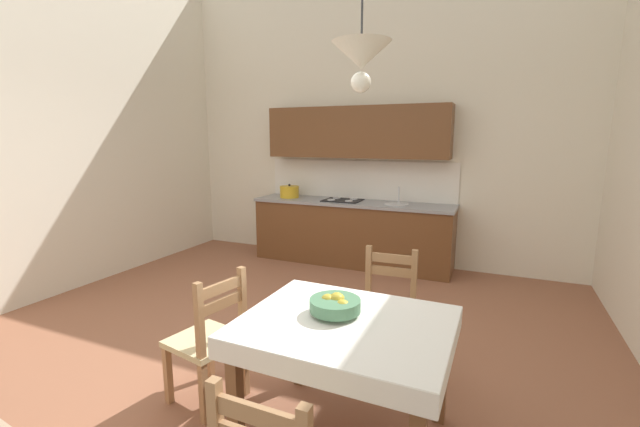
{
  "coord_description": "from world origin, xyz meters",
  "views": [
    {
      "loc": [
        1.7,
        -2.75,
        1.77
      ],
      "look_at": [
        0.19,
        0.72,
        1.07
      ],
      "focal_mm": 22.96,
      "sensor_mm": 36.0,
      "label": 1
    }
  ],
  "objects_px": {
    "kitchen_cabinetry": "(352,204)",
    "fruit_bowl": "(335,305)",
    "dining_table": "(345,343)",
    "pendant_lamp": "(361,57)",
    "dining_chair_tv_side": "(209,340)",
    "dining_chair_kitchen_side": "(386,314)"
  },
  "relations": [
    {
      "from": "kitchen_cabinetry",
      "to": "dining_chair_tv_side",
      "type": "relative_size",
      "value": 3.03
    },
    {
      "from": "dining_chair_kitchen_side",
      "to": "pendant_lamp",
      "type": "xyz_separation_m",
      "value": [
        -0.0,
        -0.73,
        1.76
      ]
    },
    {
      "from": "fruit_bowl",
      "to": "kitchen_cabinetry",
      "type": "bearing_deg",
      "value": 107.51
    },
    {
      "from": "dining_table",
      "to": "dining_chair_tv_side",
      "type": "relative_size",
      "value": 1.28
    },
    {
      "from": "pendant_lamp",
      "to": "dining_chair_kitchen_side",
      "type": "bearing_deg",
      "value": 89.91
    },
    {
      "from": "pendant_lamp",
      "to": "kitchen_cabinetry",
      "type": "bearing_deg",
      "value": 109.63
    },
    {
      "from": "dining_table",
      "to": "fruit_bowl",
      "type": "xyz_separation_m",
      "value": [
        -0.09,
        0.05,
        0.2
      ]
    },
    {
      "from": "kitchen_cabinetry",
      "to": "pendant_lamp",
      "type": "distance_m",
      "value": 3.67
    },
    {
      "from": "kitchen_cabinetry",
      "to": "fruit_bowl",
      "type": "bearing_deg",
      "value": -72.49
    },
    {
      "from": "kitchen_cabinetry",
      "to": "pendant_lamp",
      "type": "bearing_deg",
      "value": -70.37
    },
    {
      "from": "dining_chair_tv_side",
      "to": "pendant_lamp",
      "type": "bearing_deg",
      "value": 9.47
    },
    {
      "from": "pendant_lamp",
      "to": "fruit_bowl",
      "type": "bearing_deg",
      "value": -141.94
    },
    {
      "from": "dining_table",
      "to": "pendant_lamp",
      "type": "bearing_deg",
      "value": 81.17
    },
    {
      "from": "dining_table",
      "to": "dining_chair_tv_side",
      "type": "bearing_deg",
      "value": -178.36
    },
    {
      "from": "dining_chair_kitchen_side",
      "to": "dining_chair_tv_side",
      "type": "bearing_deg",
      "value": -137.66
    },
    {
      "from": "dining_chair_tv_side",
      "to": "fruit_bowl",
      "type": "bearing_deg",
      "value": 5.22
    },
    {
      "from": "dining_table",
      "to": "dining_chair_tv_side",
      "type": "height_order",
      "value": "dining_chair_tv_side"
    },
    {
      "from": "dining_chair_kitchen_side",
      "to": "fruit_bowl",
      "type": "distance_m",
      "value": 0.9
    },
    {
      "from": "dining_table",
      "to": "pendant_lamp",
      "type": "xyz_separation_m",
      "value": [
        0.02,
        0.14,
        1.58
      ]
    },
    {
      "from": "dining_chair_kitchen_side",
      "to": "pendant_lamp",
      "type": "relative_size",
      "value": 1.16
    },
    {
      "from": "dining_table",
      "to": "dining_chair_kitchen_side",
      "type": "height_order",
      "value": "dining_chair_kitchen_side"
    },
    {
      "from": "fruit_bowl",
      "to": "pendant_lamp",
      "type": "distance_m",
      "value": 1.39
    }
  ]
}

